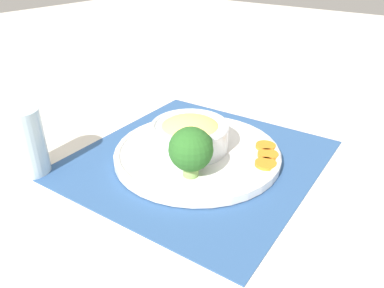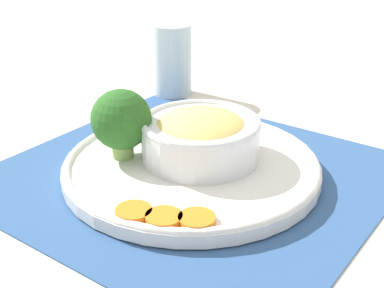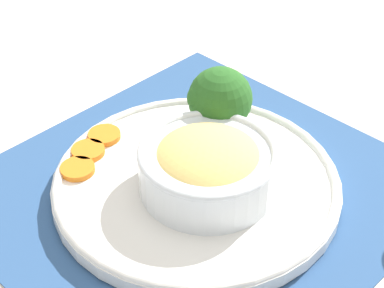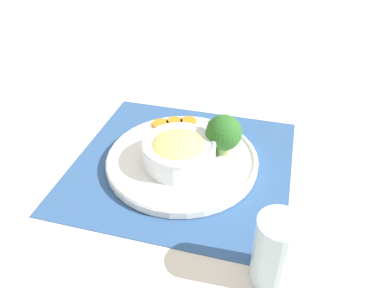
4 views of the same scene
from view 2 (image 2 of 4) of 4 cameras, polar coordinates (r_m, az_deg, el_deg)
The scene contains 9 objects.
ground_plane at distance 0.69m, azimuth -0.06°, elevation -3.44°, with size 4.00×4.00×0.00m, color beige.
placemat at distance 0.69m, azimuth -0.06°, elevation -3.30°, with size 0.49×0.47×0.00m.
plate at distance 0.69m, azimuth -0.06°, elevation -2.32°, with size 0.33×0.33×0.02m.
bowl at distance 0.68m, azimuth 0.74°, elevation 1.02°, with size 0.15×0.15×0.06m.
broccoli_floret at distance 0.68m, azimuth -7.54°, elevation 2.55°, with size 0.08×0.08×0.09m.
carrot_slice_near at distance 0.58m, azimuth -6.23°, elevation -7.20°, with size 0.04×0.04×0.01m.
carrot_slice_middle at distance 0.57m, azimuth -3.02°, elevation -7.86°, with size 0.04×0.04×0.01m.
carrot_slice_far at distance 0.56m, azimuth 0.52°, elevation -8.03°, with size 0.04×0.04×0.01m.
water_glass at distance 0.97m, azimuth -2.12°, elevation 8.53°, with size 0.07×0.07×0.13m.
Camera 2 is at (-0.39, 0.47, 0.33)m, focal length 50.00 mm.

